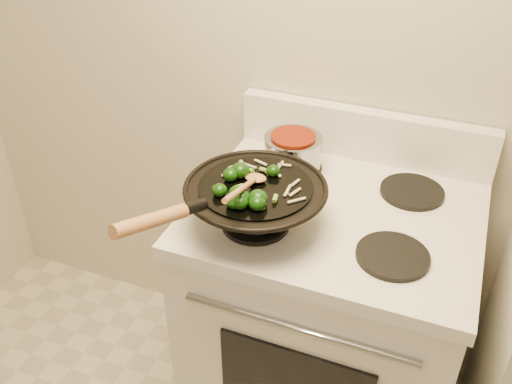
% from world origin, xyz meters
% --- Properties ---
extents(stove, '(0.78, 0.67, 1.08)m').
position_xyz_m(stove, '(-0.21, 1.17, 0.47)').
color(stove, white).
rests_on(stove, ground).
extents(wok, '(0.37, 0.59, 0.23)m').
position_xyz_m(wok, '(-0.39, 1.02, 1.00)').
color(wok, black).
rests_on(wok, stove).
extents(stirfry, '(0.24, 0.26, 0.04)m').
position_xyz_m(stirfry, '(-0.40, 0.97, 1.06)').
color(stirfry, black).
rests_on(stirfry, wok).
extents(wooden_spoon, '(0.06, 0.25, 0.09)m').
position_xyz_m(wooden_spoon, '(-0.39, 0.97, 1.08)').
color(wooden_spoon, '#AA7242').
rests_on(wooden_spoon, wok).
extents(saucepan, '(0.17, 0.28, 0.10)m').
position_xyz_m(saucepan, '(-0.39, 1.32, 0.98)').
color(saucepan, '#95989D').
rests_on(saucepan, stove).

